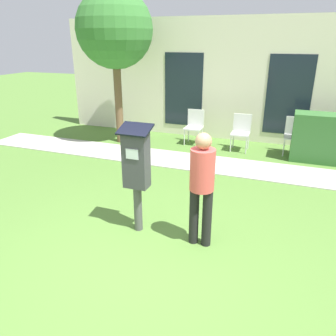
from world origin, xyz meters
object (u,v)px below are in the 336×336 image
parking_meter (136,165)px  outdoor_chair_middle (241,129)px  outdoor_chair_right (294,133)px  person_standing (202,182)px  outdoor_chair_left (195,124)px

parking_meter → outdoor_chair_middle: 4.44m
outdoor_chair_middle → outdoor_chair_right: same height
person_standing → parking_meter: bearing=147.5°
parking_meter → outdoor_chair_middle: size_ratio=1.77×
parking_meter → person_standing: (0.94, -0.03, -0.09)m
outdoor_chair_left → parking_meter: bearing=-96.2°
outdoor_chair_left → outdoor_chair_middle: size_ratio=1.00×
parking_meter → outdoor_chair_right: 4.93m
parking_meter → outdoor_chair_middle: bearing=79.3°
person_standing → outdoor_chair_middle: 4.38m
parking_meter → outdoor_chair_right: parking_meter is taller
person_standing → outdoor_chair_left: size_ratio=1.76×
outdoor_chair_right → outdoor_chair_left: bearing=-169.2°
outdoor_chair_middle → outdoor_chair_left: bearing=174.4°
outdoor_chair_right → person_standing: bearing=-93.0°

